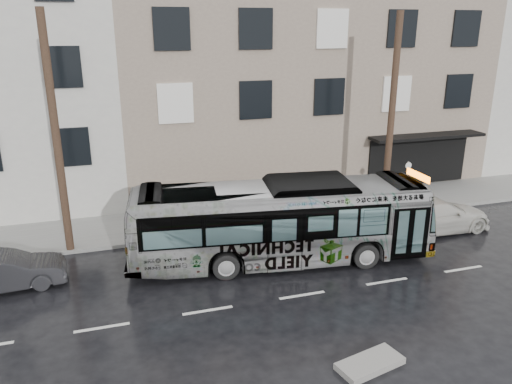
% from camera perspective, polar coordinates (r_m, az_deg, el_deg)
% --- Properties ---
extents(ground, '(120.00, 120.00, 0.00)m').
position_cam_1_polar(ground, '(19.07, 2.42, -8.10)').
color(ground, black).
rests_on(ground, ground).
extents(sidewalk, '(90.00, 3.60, 0.15)m').
position_cam_1_polar(sidewalk, '(23.32, -1.59, -2.80)').
color(sidewalk, gray).
rests_on(sidewalk, ground).
extents(building_taupe, '(20.00, 12.00, 11.00)m').
position_cam_1_polar(building_taupe, '(30.86, 3.49, 12.78)').
color(building_taupe, gray).
rests_on(building_taupe, ground).
extents(utility_pole_front, '(0.30, 0.30, 9.00)m').
position_cam_1_polar(utility_pole_front, '(23.25, 15.21, 8.22)').
color(utility_pole_front, '#432E21').
rests_on(utility_pole_front, sidewalk).
extents(utility_pole_rear, '(0.30, 0.30, 9.00)m').
position_cam_1_polar(utility_pole_rear, '(19.81, -21.87, 5.86)').
color(utility_pole_rear, '#432E21').
rests_on(utility_pole_rear, sidewalk).
extents(sign_post, '(0.06, 0.06, 2.40)m').
position_cam_1_polar(sign_post, '(24.60, 16.75, 0.69)').
color(sign_post, slate).
rests_on(sign_post, sidewalk).
extents(bus, '(11.56, 4.11, 3.15)m').
position_cam_1_polar(bus, '(18.65, 2.78, -3.42)').
color(bus, '#B2B2B2').
rests_on(bus, ground).
extents(white_sedan, '(5.08, 2.12, 1.47)m').
position_cam_1_polar(white_sedan, '(23.00, 19.70, -2.47)').
color(white_sedan, beige).
rests_on(white_sedan, ground).
extents(dark_sedan, '(3.98, 1.64, 1.28)m').
position_cam_1_polar(dark_sedan, '(19.04, -26.78, -8.12)').
color(dark_sedan, black).
rests_on(dark_sedan, ground).
extents(slush_pile, '(1.93, 1.19, 0.18)m').
position_cam_1_polar(slush_pile, '(14.17, 12.89, -18.57)').
color(slush_pile, '#9D9B95').
rests_on(slush_pile, ground).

